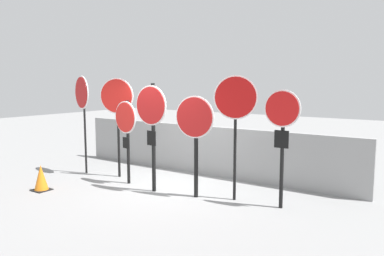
{
  "coord_description": "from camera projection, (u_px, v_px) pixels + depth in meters",
  "views": [
    {
      "loc": [
        5.26,
        -6.57,
        2.42
      ],
      "look_at": [
        0.77,
        0.0,
        1.46
      ],
      "focal_mm": 35.0,
      "sensor_mm": 36.0,
      "label": 1
    }
  ],
  "objects": [
    {
      "name": "ground_plane",
      "position": [
        164.0,
        188.0,
        8.62
      ],
      "size": [
        40.0,
        40.0,
        0.0
      ],
      "primitive_type": "plane",
      "color": "gray"
    },
    {
      "name": "fence_back",
      "position": [
        204.0,
        150.0,
        9.92
      ],
      "size": [
        8.28,
        0.12,
        1.29
      ],
      "color": "gray",
      "rests_on": "ground"
    },
    {
      "name": "stop_sign_0",
      "position": [
        82.0,
        99.0,
        9.8
      ],
      "size": [
        0.83,
        0.31,
        2.6
      ],
      "rotation": [
        0.0,
        0.0,
        -0.33
      ],
      "color": "black",
      "rests_on": "ground"
    },
    {
      "name": "stop_sign_1",
      "position": [
        117.0,
        103.0,
        9.42
      ],
      "size": [
        0.84,
        0.35,
        2.54
      ],
      "rotation": [
        0.0,
        0.0,
        0.37
      ],
      "color": "black",
      "rests_on": "ground"
    },
    {
      "name": "stop_sign_2",
      "position": [
        126.0,
        125.0,
        8.85
      ],
      "size": [
        0.76,
        0.18,
        2.0
      ],
      "rotation": [
        0.0,
        0.0,
        -0.16
      ],
      "color": "black",
      "rests_on": "ground"
    },
    {
      "name": "stop_sign_3",
      "position": [
        152.0,
        118.0,
        8.16
      ],
      "size": [
        0.87,
        0.16,
        2.41
      ],
      "rotation": [
        0.0,
        0.0,
        -0.05
      ],
      "color": "black",
      "rests_on": "ground"
    },
    {
      "name": "stop_sign_4",
      "position": [
        195.0,
        127.0,
        7.74
      ],
      "size": [
        0.88,
        0.19,
        2.16
      ],
      "rotation": [
        0.0,
        0.0,
        0.11
      ],
      "color": "black",
      "rests_on": "ground"
    },
    {
      "name": "stop_sign_5",
      "position": [
        235.0,
        106.0,
        7.5
      ],
      "size": [
        0.82,
        0.39,
        2.57
      ],
      "rotation": [
        0.0,
        0.0,
        0.42
      ],
      "color": "black",
      "rests_on": "ground"
    },
    {
      "name": "stop_sign_6",
      "position": [
        282.0,
        125.0,
        7.04
      ],
      "size": [
        0.71,
        0.13,
        2.29
      ],
      "rotation": [
        0.0,
        0.0,
        0.01
      ],
      "color": "black",
      "rests_on": "ground"
    },
    {
      "name": "traffic_cone_0",
      "position": [
        41.0,
        178.0,
        8.42
      ],
      "size": [
        0.37,
        0.37,
        0.59
      ],
      "color": "black",
      "rests_on": "ground"
    }
  ]
}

